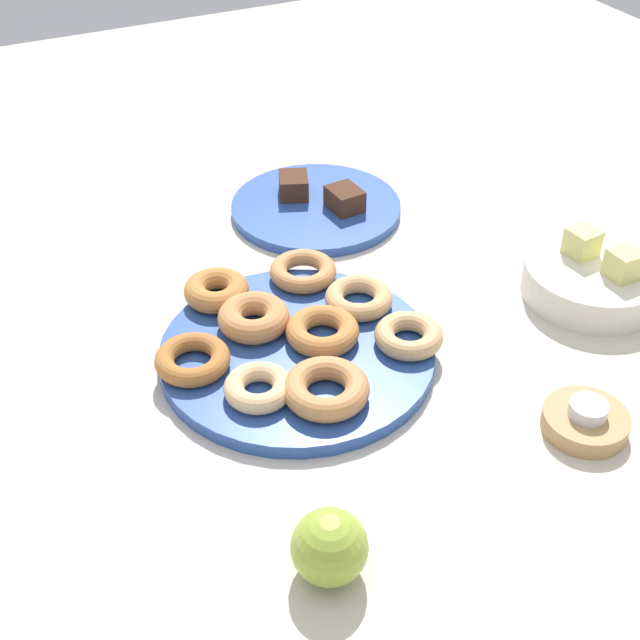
{
  "coord_description": "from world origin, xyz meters",
  "views": [
    {
      "loc": [
        0.7,
        -0.31,
        0.65
      ],
      "look_at": [
        0.0,
        0.03,
        0.05
      ],
      "focal_mm": 48.29,
      "sensor_mm": 36.0,
      "label": 1
    }
  ],
  "objects_px": {
    "donut_1": "(303,271)",
    "donut_8": "(216,290)",
    "brownie_far": "(345,199)",
    "tealight": "(588,409)",
    "donut_0": "(259,388)",
    "donut_2": "(326,389)",
    "fruit_bowl": "(592,280)",
    "melon_chunk_right": "(624,264)",
    "apple": "(329,547)",
    "donut_4": "(409,336)",
    "donut_6": "(254,317)",
    "melon_chunk_left": "(582,242)",
    "donut_7": "(359,298)",
    "donut_5": "(193,359)",
    "cake_plate": "(316,208)",
    "donut_plate": "(297,353)",
    "donut_3": "(322,330)",
    "brownie_near": "(294,185)",
    "candle_holder": "(585,422)"
  },
  "relations": [
    {
      "from": "donut_6",
      "to": "brownie_far",
      "type": "bearing_deg",
      "value": 132.03
    },
    {
      "from": "donut_3",
      "to": "apple",
      "type": "distance_m",
      "value": 0.31
    },
    {
      "from": "donut_2",
      "to": "apple",
      "type": "xyz_separation_m",
      "value": [
        0.19,
        -0.09,
        0.0
      ]
    },
    {
      "from": "donut_8",
      "to": "melon_chunk_left",
      "type": "xyz_separation_m",
      "value": [
        0.15,
        0.44,
        0.03
      ]
    },
    {
      "from": "donut_6",
      "to": "donut_8",
      "type": "bearing_deg",
      "value": -164.64
    },
    {
      "from": "cake_plate",
      "to": "melon_chunk_left",
      "type": "bearing_deg",
      "value": 36.16
    },
    {
      "from": "donut_5",
      "to": "donut_7",
      "type": "distance_m",
      "value": 0.22
    },
    {
      "from": "donut_1",
      "to": "donut_8",
      "type": "height_order",
      "value": "donut_8"
    },
    {
      "from": "donut_5",
      "to": "donut_2",
      "type": "bearing_deg",
      "value": 45.03
    },
    {
      "from": "candle_holder",
      "to": "donut_3",
      "type": "bearing_deg",
      "value": -141.37
    },
    {
      "from": "brownie_far",
      "to": "donut_2",
      "type": "bearing_deg",
      "value": -30.14
    },
    {
      "from": "donut_2",
      "to": "brownie_near",
      "type": "bearing_deg",
      "value": 159.8
    },
    {
      "from": "brownie_far",
      "to": "tealight",
      "type": "bearing_deg",
      "value": 3.25
    },
    {
      "from": "donut_6",
      "to": "donut_8",
      "type": "height_order",
      "value": "donut_6"
    },
    {
      "from": "tealight",
      "to": "melon_chunk_right",
      "type": "relative_size",
      "value": 1.14
    },
    {
      "from": "melon_chunk_left",
      "to": "apple",
      "type": "height_order",
      "value": "melon_chunk_left"
    },
    {
      "from": "donut_2",
      "to": "apple",
      "type": "height_order",
      "value": "apple"
    },
    {
      "from": "fruit_bowl",
      "to": "donut_plate",
      "type": "bearing_deg",
      "value": -97.04
    },
    {
      "from": "donut_2",
      "to": "donut_8",
      "type": "relative_size",
      "value": 1.17
    },
    {
      "from": "donut_1",
      "to": "melon_chunk_right",
      "type": "xyz_separation_m",
      "value": [
        0.2,
        0.34,
        0.03
      ]
    },
    {
      "from": "donut_1",
      "to": "candle_holder",
      "type": "xyz_separation_m",
      "value": [
        0.36,
        0.16,
        -0.02
      ]
    },
    {
      "from": "donut_plate",
      "to": "donut_5",
      "type": "bearing_deg",
      "value": -99.43
    },
    {
      "from": "donut_7",
      "to": "tealight",
      "type": "relative_size",
      "value": 2.04
    },
    {
      "from": "donut_plate",
      "to": "donut_5",
      "type": "relative_size",
      "value": 3.76
    },
    {
      "from": "donut_plate",
      "to": "brownie_far",
      "type": "relative_size",
      "value": 6.36
    },
    {
      "from": "donut_1",
      "to": "tealight",
      "type": "xyz_separation_m",
      "value": [
        0.36,
        0.16,
        0.0
      ]
    },
    {
      "from": "melon_chunk_left",
      "to": "apple",
      "type": "relative_size",
      "value": 0.52
    },
    {
      "from": "donut_0",
      "to": "brownie_far",
      "type": "height_order",
      "value": "brownie_far"
    },
    {
      "from": "tealight",
      "to": "donut_5",
      "type": "bearing_deg",
      "value": -126.86
    },
    {
      "from": "donut_plate",
      "to": "donut_1",
      "type": "bearing_deg",
      "value": 151.86
    },
    {
      "from": "donut_2",
      "to": "donut_4",
      "type": "relative_size",
      "value": 1.18
    },
    {
      "from": "donut_8",
      "to": "melon_chunk_left",
      "type": "relative_size",
      "value": 2.25
    },
    {
      "from": "donut_8",
      "to": "apple",
      "type": "bearing_deg",
      "value": -6.72
    },
    {
      "from": "candle_holder",
      "to": "tealight",
      "type": "bearing_deg",
      "value": 0.0
    },
    {
      "from": "donut_2",
      "to": "melon_chunk_right",
      "type": "relative_size",
      "value": 2.63
    },
    {
      "from": "brownie_near",
      "to": "tealight",
      "type": "xyz_separation_m",
      "value": [
        0.57,
        0.08,
        -0.0
      ]
    },
    {
      "from": "donut_1",
      "to": "brownie_far",
      "type": "distance_m",
      "value": 0.19
    },
    {
      "from": "donut_0",
      "to": "donut_2",
      "type": "relative_size",
      "value": 0.8
    },
    {
      "from": "donut_7",
      "to": "brownie_near",
      "type": "distance_m",
      "value": 0.29
    },
    {
      "from": "donut_4",
      "to": "donut_6",
      "type": "bearing_deg",
      "value": -125.66
    },
    {
      "from": "donut_0",
      "to": "donut_8",
      "type": "xyz_separation_m",
      "value": [
        -0.19,
        0.02,
        0.0
      ]
    },
    {
      "from": "donut_2",
      "to": "fruit_bowl",
      "type": "distance_m",
      "value": 0.4
    },
    {
      "from": "donut_1",
      "to": "donut_4",
      "type": "xyz_separation_m",
      "value": [
        0.17,
        0.05,
        0.0
      ]
    },
    {
      "from": "donut_2",
      "to": "cake_plate",
      "type": "relative_size",
      "value": 0.38
    },
    {
      "from": "donut_2",
      "to": "brownie_near",
      "type": "relative_size",
      "value": 1.87
    },
    {
      "from": "donut_7",
      "to": "donut_1",
      "type": "bearing_deg",
      "value": -156.42
    },
    {
      "from": "donut_0",
      "to": "melon_chunk_left",
      "type": "distance_m",
      "value": 0.47
    },
    {
      "from": "donut_4",
      "to": "melon_chunk_right",
      "type": "distance_m",
      "value": 0.29
    },
    {
      "from": "donut_6",
      "to": "donut_8",
      "type": "xyz_separation_m",
      "value": [
        -0.07,
        -0.02,
        -0.0
      ]
    },
    {
      "from": "donut_plate",
      "to": "apple",
      "type": "distance_m",
      "value": 0.3
    }
  ]
}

